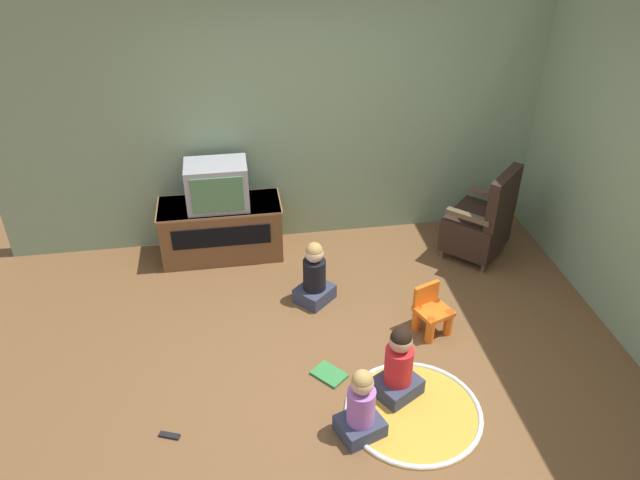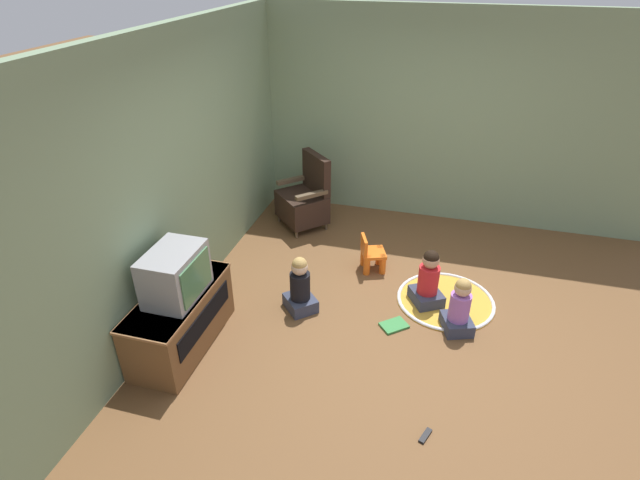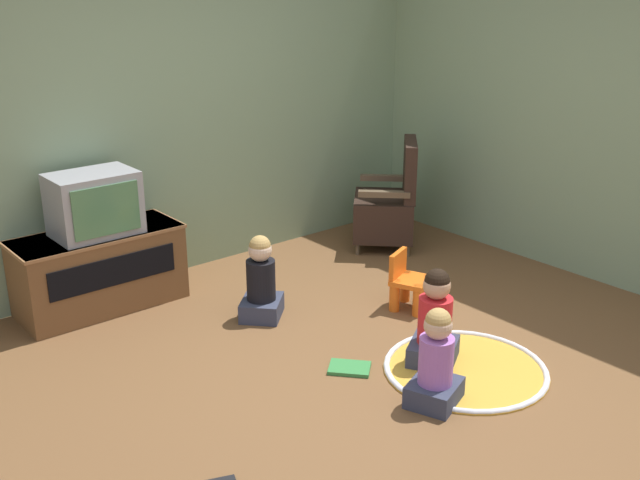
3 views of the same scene
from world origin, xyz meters
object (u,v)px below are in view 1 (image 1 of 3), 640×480
Objects in this scene: yellow_kid_chair at (432,313)px; child_watching_left at (361,408)px; black_armchair at (481,223)px; tv_cabinet at (221,229)px; remote_control at (169,436)px; child_watching_right at (314,276)px; television at (217,185)px; book at (329,374)px; child_watching_center at (398,367)px.

child_watching_left is (-0.82, -0.99, 0.08)m from yellow_kid_chair.
child_watching_left is (-1.64, -2.04, -0.11)m from black_armchair.
child_watching_left is at bearing 5.75° from black_armchair.
remote_control is (-0.44, -2.27, -0.29)m from tv_cabinet.
child_watching_left is at bearing -129.40° from child_watching_right.
yellow_kid_chair is 0.69× the size of child_watching_right.
television is 2.42m from remote_control.
television is 0.98× the size of child_watching_left.
yellow_kid_chair is at bearing -137.78° from remote_control.
black_armchair is 1.34m from yellow_kid_chair.
book is at bearing -67.39° from tv_cabinet.
black_armchair is 1.63× the size of child_watching_left.
black_armchair is 6.18× the size of remote_control.
child_watching_right is at bearing -30.00° from black_armchair.
yellow_kid_chair is at bearing -74.57° from child_watching_right.
child_watching_center is 0.60m from book.
child_watching_center is at bearing -59.25° from television.
yellow_kid_chair is at bearing -107.71° from book.
black_armchair is at bearing -9.16° from tv_cabinet.
yellow_kid_chair reaches higher than book.
television is 0.61× the size of black_armchair.
tv_cabinet is 2.46m from child_watching_center.
child_watching_right is 1.88m from remote_control.
child_watching_center is at bearing -59.59° from tv_cabinet.
child_watching_center is (-0.47, -0.67, 0.09)m from yellow_kid_chair.
book is at bearing 120.15° from child_watching_center.
child_watching_center is 2.05× the size of book.
child_watching_right is at bearing -46.97° from television.
yellow_kid_chair is at bearing 6.58° from black_armchair.
child_watching_left is 0.96× the size of child_watching_right.
child_watching_center is 1.31m from child_watching_right.
remote_control is (-1.69, -0.15, -0.26)m from child_watching_center.
child_watching_right is (-0.09, 1.56, 0.01)m from child_watching_left.
television is 2.32m from yellow_kid_chair.
tv_cabinet is 2.57m from black_armchair.
tv_cabinet is 2.82× the size of yellow_kid_chair.
remote_control is (-0.44, -2.25, -0.79)m from television.
child_watching_right reaches higher than remote_control.
tv_cabinet is 0.50m from television.
remote_control is (-1.24, -1.39, -0.26)m from child_watching_right.
child_watching_left is at bearing -69.89° from tv_cabinet.
black_armchair is 3.10× the size of book.
black_armchair reaches higher than child_watching_right.
remote_control is at bearing -100.93° from tv_cabinet.
book is 1.99× the size of remote_control.
child_watching_right is at bearing -110.42° from remote_control.
child_watching_center is at bearing -153.44° from remote_control.
child_watching_left is at bearing -151.04° from yellow_kid_chair.
yellow_kid_chair is at bearing -39.67° from television.
yellow_kid_chair is (1.72, -1.43, -0.62)m from television.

